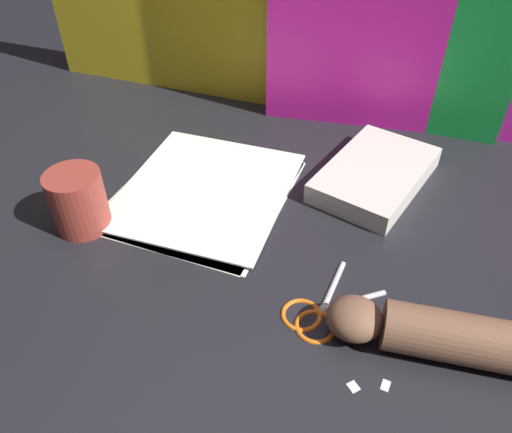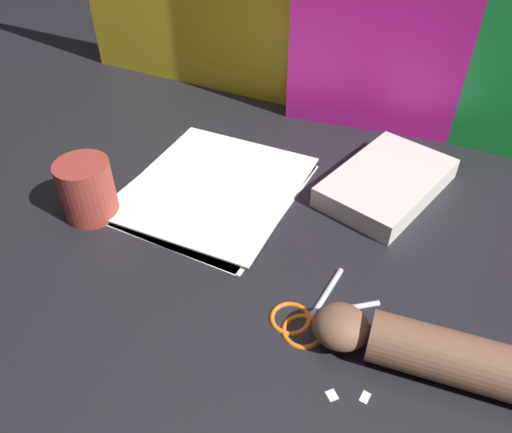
{
  "view_description": "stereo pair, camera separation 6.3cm",
  "coord_description": "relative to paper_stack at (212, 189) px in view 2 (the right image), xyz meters",
  "views": [
    {
      "loc": [
        0.23,
        -0.55,
        0.57
      ],
      "look_at": [
        0.03,
        0.0,
        0.06
      ],
      "focal_mm": 35.0,
      "sensor_mm": 36.0,
      "label": 1
    },
    {
      "loc": [
        0.29,
        -0.53,
        0.57
      ],
      "look_at": [
        0.03,
        0.0,
        0.06
      ],
      "focal_mm": 35.0,
      "sensor_mm": 36.0,
      "label": 2
    }
  ],
  "objects": [
    {
      "name": "paper_stack",
      "position": [
        0.0,
        0.0,
        0.0
      ],
      "size": [
        0.31,
        0.34,
        0.01
      ],
      "color": "white",
      "rests_on": "ground_plane"
    },
    {
      "name": "paper_scrap_mid",
      "position": [
        0.34,
        -0.29,
        -0.0
      ],
      "size": [
        0.02,
        0.02,
        0.0
      ],
      "color": "white",
      "rests_on": "ground_plane"
    },
    {
      "name": "scissors",
      "position": [
        0.27,
        -0.2,
        0.0
      ],
      "size": [
        0.15,
        0.16,
        0.01
      ],
      "color": "silver",
      "rests_on": "ground_plane"
    },
    {
      "name": "mug",
      "position": [
        -0.16,
        -0.15,
        0.05
      ],
      "size": [
        0.09,
        0.09,
        0.1
      ],
      "color": "#99382D",
      "rests_on": "ground_plane"
    },
    {
      "name": "ground_plane",
      "position": [
        0.11,
        -0.09,
        -0.0
      ],
      "size": [
        6.0,
        6.0,
        0.0
      ],
      "primitive_type": "plane",
      "color": "black"
    },
    {
      "name": "paper_scrap_near",
      "position": [
        0.37,
        -0.28,
        -0.0
      ],
      "size": [
        0.01,
        0.02,
        0.0
      ],
      "color": "white",
      "rests_on": "ground_plane"
    },
    {
      "name": "book_closed",
      "position": [
        0.29,
        0.14,
        0.02
      ],
      "size": [
        0.22,
        0.29,
        0.04
      ],
      "color": "silver",
      "rests_on": "ground_plane"
    },
    {
      "name": "backdrop_panel_center",
      "position": [
        0.08,
        0.37,
        0.22
      ],
      "size": [
        0.85,
        0.03,
        0.45
      ],
      "color": "green",
      "rests_on": "ground_plane"
    },
    {
      "name": "hand_forearm",
      "position": [
        0.45,
        -0.2,
        0.03
      ],
      "size": [
        0.34,
        0.11,
        0.07
      ],
      "color": "brown",
      "rests_on": "ground_plane"
    }
  ]
}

